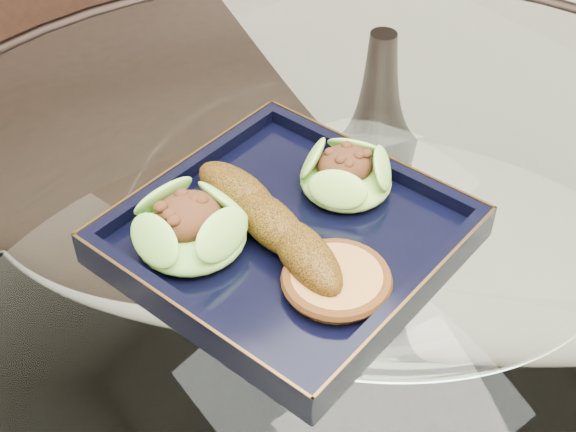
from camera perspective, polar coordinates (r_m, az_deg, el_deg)
dining_table at (r=0.87m, az=4.67°, el=-9.71°), size 1.13×1.13×0.77m
dining_chair at (r=1.26m, az=-11.16°, el=5.89°), size 0.50×0.50×0.98m
navy_plate at (r=0.73m, az=-0.00°, el=-1.74°), size 0.32×0.32×0.02m
lettuce_wrap_left at (r=0.70m, az=-6.94°, el=-0.99°), size 0.12×0.12×0.04m
lettuce_wrap_right at (r=0.76m, az=4.16°, el=2.82°), size 0.11×0.11×0.03m
roasted_plantain at (r=0.71m, az=-1.28°, el=-0.45°), size 0.04×0.19×0.04m
crumb_patty at (r=0.67m, az=3.47°, el=-4.66°), size 0.09×0.09×0.02m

